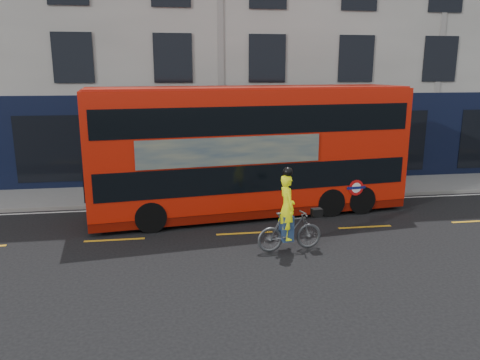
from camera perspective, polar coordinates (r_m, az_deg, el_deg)
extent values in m
plane|color=black|center=(13.47, 1.59, -8.65)|extent=(120.00, 120.00, 0.00)
cube|color=gray|center=(19.57, -1.75, -1.42)|extent=(60.00, 3.00, 0.12)
cube|color=gray|center=(18.13, -1.18, -2.60)|extent=(60.00, 0.12, 0.13)
cube|color=#B8B6AD|center=(25.51, -3.72, 18.85)|extent=(50.00, 10.00, 15.00)
cube|color=black|center=(20.62, -2.28, 4.85)|extent=(50.00, 0.08, 4.00)
cube|color=silver|center=(17.86, -1.06, -3.05)|extent=(58.00, 0.10, 0.01)
cube|color=red|center=(16.37, 1.22, 4.17)|extent=(11.26, 3.84, 3.96)
cube|color=#6A0D04|center=(16.84, 1.18, -3.02)|extent=(11.26, 3.79, 0.30)
cube|color=black|center=(16.53, 1.20, 1.16)|extent=(10.83, 3.82, 0.90)
cube|color=black|center=(16.24, 1.24, 7.75)|extent=(10.83, 3.82, 0.90)
cube|color=#AF1A0B|center=(16.17, 1.25, 11.19)|extent=(11.03, 3.71, 0.08)
cube|color=black|center=(18.86, 17.55, 2.06)|extent=(0.32, 2.25, 0.90)
cube|color=black|center=(18.60, 17.96, 7.83)|extent=(0.32, 2.25, 0.90)
cube|color=black|center=(15.88, -18.31, -0.03)|extent=(0.32, 2.25, 0.90)
cube|color=#949066|center=(14.87, -1.06, 3.53)|extent=(5.98, 0.78, 0.90)
cylinder|color=red|center=(16.87, 13.99, -0.92)|extent=(0.56, 0.09, 0.56)
cylinder|color=white|center=(16.86, 13.99, -0.92)|extent=(0.36, 0.06, 0.36)
cube|color=#0C1459|center=(16.86, 14.00, -0.93)|extent=(0.70, 0.11, 0.09)
cylinder|color=black|center=(18.22, 12.76, -1.43)|extent=(1.31, 2.66, 1.00)
cylinder|color=black|center=(17.69, 9.31, -1.71)|extent=(1.31, 2.66, 1.00)
cylinder|color=black|center=(16.16, -11.20, -3.25)|extent=(1.31, 2.66, 1.00)
imported|color=#4F5255|center=(13.41, 6.10, -6.20)|extent=(1.96, 0.76, 1.15)
imported|color=#F2FF0E|center=(13.15, 5.74, -3.30)|extent=(0.52, 0.72, 1.85)
cube|color=black|center=(13.56, 9.33, -3.93)|extent=(0.32, 0.26, 0.23)
cube|color=navy|center=(13.33, 5.68, -5.80)|extent=(0.36, 0.44, 0.74)
sphere|color=black|center=(12.90, 5.85, 0.99)|extent=(0.27, 0.27, 0.27)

